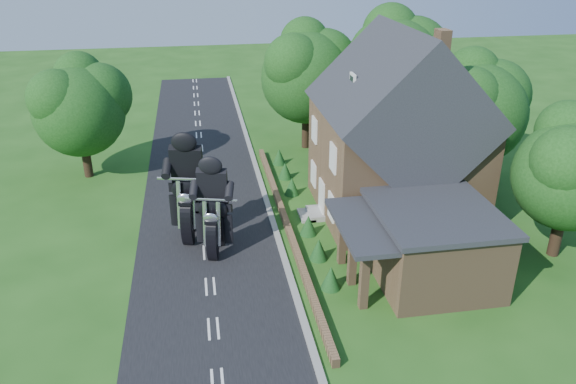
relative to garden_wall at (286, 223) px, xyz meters
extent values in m
plane|color=#1F4F16|center=(-4.30, -5.00, -0.20)|extent=(120.00, 120.00, 0.00)
cube|color=black|center=(-4.30, -5.00, -0.19)|extent=(7.00, 80.00, 0.02)
cube|color=gray|center=(-0.65, -5.00, -0.14)|extent=(0.30, 80.00, 0.12)
cube|color=brown|center=(0.00, 0.00, 0.00)|extent=(0.30, 22.00, 0.40)
cube|color=brown|center=(6.20, 1.00, 2.80)|extent=(8.00, 8.00, 6.00)
cube|color=#24252B|center=(6.20, 1.00, 5.80)|extent=(8.48, 8.64, 8.48)
cube|color=brown|center=(8.20, 1.00, 9.00)|extent=(0.60, 0.90, 1.60)
cube|color=white|center=(3.60, 1.00, 7.30)|extent=(0.12, 0.80, 0.90)
cube|color=black|center=(3.54, 1.00, 7.30)|extent=(0.04, 0.55, 0.65)
cube|color=white|center=(2.14, 1.00, 0.85)|extent=(0.10, 1.10, 2.10)
cube|color=gray|center=(1.80, 1.00, -0.05)|extent=(0.80, 1.60, 0.30)
cube|color=gray|center=(1.30, 1.00, -0.12)|extent=(0.80, 1.60, 0.15)
cube|color=white|center=(2.14, -1.20, 1.40)|extent=(0.10, 1.10, 1.40)
cube|color=black|center=(2.12, -1.20, 1.40)|extent=(0.04, 0.92, 1.22)
cube|color=white|center=(2.14, 3.20, 1.40)|extent=(0.10, 1.10, 1.40)
cube|color=black|center=(2.12, 3.20, 1.40)|extent=(0.04, 0.92, 1.22)
cube|color=white|center=(2.14, -1.20, 4.10)|extent=(0.10, 1.10, 1.40)
cube|color=black|center=(2.12, -1.20, 4.10)|extent=(0.04, 0.92, 1.22)
cube|color=white|center=(2.14, 3.20, 4.10)|extent=(0.10, 1.10, 1.40)
cube|color=black|center=(2.12, 3.20, 4.10)|extent=(0.04, 0.92, 1.22)
cube|color=brown|center=(5.70, -5.80, 1.40)|extent=(5.00, 5.60, 3.20)
cube|color=#24252B|center=(5.70, -5.80, 3.12)|extent=(5.30, 5.94, 0.24)
cube|color=#24252B|center=(2.60, -5.80, 2.75)|extent=(2.60, 5.32, 0.22)
cube|color=brown|center=(2.00, -7.60, 1.20)|extent=(0.35, 0.35, 2.80)
cube|color=brown|center=(2.00, -5.80, 1.20)|extent=(0.35, 0.35, 2.80)
cube|color=brown|center=(2.00, -4.00, 1.20)|extent=(0.35, 0.35, 2.80)
cylinder|color=black|center=(12.70, -5.00, 1.20)|extent=(0.56, 0.56, 2.80)
sphere|color=#143E11|center=(12.70, -5.00, 4.03)|extent=(5.20, 5.20, 5.20)
sphere|color=#143E11|center=(11.79, -5.78, 5.07)|extent=(3.22, 3.22, 3.22)
sphere|color=#143E11|center=(12.80, -3.96, 5.85)|extent=(2.86, 2.86, 2.86)
cylinder|color=black|center=(12.20, 3.50, 1.30)|extent=(0.56, 0.56, 3.00)
sphere|color=#143E11|center=(12.20, 3.50, 4.45)|extent=(6.00, 6.00, 6.00)
sphere|color=#143E11|center=(13.55, 4.10, 5.35)|extent=(4.32, 4.32, 4.32)
sphere|color=#143E11|center=(11.15, 2.60, 5.65)|extent=(3.72, 3.72, 3.72)
sphere|color=#143E11|center=(12.30, 4.70, 6.55)|extent=(3.30, 3.30, 3.30)
cylinder|color=black|center=(9.70, 11.00, 1.60)|extent=(0.56, 0.56, 3.60)
sphere|color=#143E11|center=(9.70, 11.00, 5.38)|extent=(7.20, 7.20, 7.20)
sphere|color=#143E11|center=(11.32, 11.72, 6.46)|extent=(5.18, 5.18, 5.18)
sphere|color=#143E11|center=(8.44, 9.92, 6.82)|extent=(4.46, 4.46, 4.46)
sphere|color=#143E11|center=(9.80, 12.44, 7.90)|extent=(3.96, 3.96, 3.96)
cylinder|color=black|center=(3.70, 12.00, 1.50)|extent=(0.56, 0.56, 3.40)
sphere|color=#143E11|center=(3.70, 12.00, 4.96)|extent=(6.40, 6.40, 6.40)
sphere|color=#143E11|center=(5.14, 12.64, 5.92)|extent=(4.61, 4.61, 4.61)
sphere|color=#143E11|center=(2.58, 11.04, 6.24)|extent=(3.97, 3.97, 3.97)
sphere|color=#143E11|center=(3.80, 13.28, 7.20)|extent=(3.52, 3.52, 3.52)
cylinder|color=black|center=(-11.30, 9.00, 1.20)|extent=(0.56, 0.56, 2.80)
sphere|color=#143E11|center=(-11.30, 9.00, 4.14)|extent=(5.60, 5.60, 5.60)
sphere|color=#143E11|center=(-10.04, 9.56, 4.98)|extent=(4.03, 4.03, 4.03)
sphere|color=#143E11|center=(-12.28, 8.16, 5.26)|extent=(3.47, 3.47, 3.47)
sphere|color=#143E11|center=(-11.20, 10.12, 6.10)|extent=(3.08, 3.08, 3.08)
cone|color=#133C16|center=(1.00, -6.00, 0.35)|extent=(0.90, 0.90, 1.10)
cone|color=#133C16|center=(1.00, -3.50, 0.35)|extent=(0.90, 0.90, 1.10)
cone|color=#133C16|center=(1.00, -1.00, 0.35)|extent=(0.90, 0.90, 1.10)
cone|color=#133C16|center=(1.00, 4.00, 0.35)|extent=(0.90, 0.90, 1.10)
cone|color=#133C16|center=(1.00, 6.50, 0.35)|extent=(0.90, 0.90, 1.10)
cone|color=#133C16|center=(1.00, 9.00, 0.35)|extent=(0.90, 0.90, 1.10)
camera|label=1|loc=(-4.37, -26.31, 14.21)|focal=35.00mm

